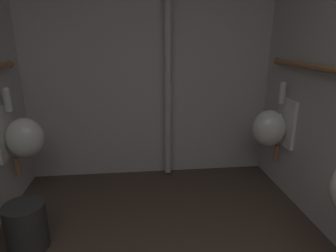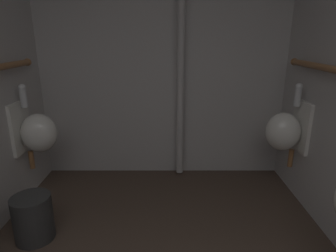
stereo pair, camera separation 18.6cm
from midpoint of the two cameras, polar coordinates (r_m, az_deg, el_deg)
wall_back at (r=2.93m, az=0.52°, el=14.71°), size 2.57×0.06×2.57m
urinal_left_far at (r=2.70m, az=-22.92°, el=-1.09°), size 0.32×0.30×0.76m
urinal_right_far at (r=2.76m, az=23.63°, el=-0.77°), size 0.32×0.30×0.76m
standpipe_back_wall at (r=2.83m, az=4.23°, el=14.58°), size 0.07×0.07×2.52m
waste_bin at (r=2.34m, az=-23.08°, el=-16.34°), size 0.27×0.27×0.33m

